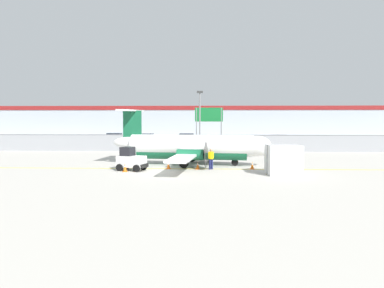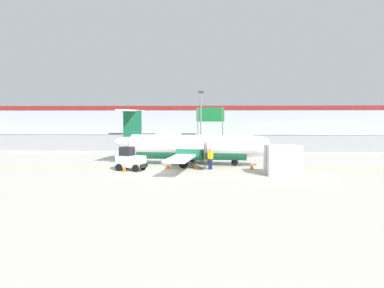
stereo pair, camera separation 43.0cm
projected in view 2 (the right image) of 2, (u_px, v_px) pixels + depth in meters
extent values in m
plane|color=#BCB7AD|center=(170.00, 172.00, 28.85)|extent=(140.00, 140.00, 0.00)
cube|color=yellow|center=(173.00, 169.00, 30.84)|extent=(84.00, 0.20, 0.01)
cube|color=gray|center=(186.00, 143.00, 46.71)|extent=(98.00, 0.04, 2.00)
cylinder|color=slate|center=(186.00, 135.00, 46.64)|extent=(98.00, 0.10, 0.10)
cube|color=#38383A|center=(192.00, 144.00, 58.23)|extent=(98.00, 17.00, 0.12)
cube|color=#A8B2BC|center=(197.00, 122.00, 76.43)|extent=(91.00, 8.00, 6.50)
cube|color=maroon|center=(196.00, 108.00, 72.25)|extent=(91.00, 0.20, 0.80)
cylinder|color=white|center=(191.00, 145.00, 33.21)|extent=(11.03, 3.11, 1.90)
ellipsoid|color=white|center=(257.00, 146.00, 32.26)|extent=(2.70, 2.08, 1.80)
ellipsoid|color=white|center=(130.00, 142.00, 34.14)|extent=(3.17, 1.38, 1.05)
cylinder|color=#145938|center=(191.00, 151.00, 33.24)|extent=(9.88, 2.57, 1.48)
cube|color=white|center=(192.00, 152.00, 33.23)|extent=(3.38, 16.08, 0.18)
cylinder|color=#145938|center=(199.00, 149.00, 35.75)|extent=(2.29, 1.14, 0.90)
cone|color=black|center=(211.00, 150.00, 35.56)|extent=(0.50, 0.49, 0.44)
cylinder|color=#262626|center=(213.00, 150.00, 35.54)|extent=(0.28, 2.09, 2.10)
cylinder|color=#145938|center=(190.00, 155.00, 30.64)|extent=(2.29, 1.14, 0.90)
cone|color=black|center=(204.00, 155.00, 30.45)|extent=(0.50, 0.49, 0.44)
cylinder|color=#262626|center=(205.00, 155.00, 30.42)|extent=(0.28, 2.09, 2.10)
cube|color=#145938|center=(132.00, 128.00, 34.00)|extent=(1.71, 0.37, 3.10)
cube|color=white|center=(131.00, 111.00, 33.91)|extent=(1.63, 4.89, 0.14)
cylinder|color=#59595B|center=(235.00, 157.00, 32.64)|extent=(0.15, 0.15, 0.97)
cylinder|color=black|center=(235.00, 162.00, 32.67)|extent=(0.62, 0.29, 0.60)
cylinder|color=#59595B|center=(192.00, 153.00, 35.50)|extent=(0.15, 0.15, 0.90)
cylinder|color=black|center=(192.00, 158.00, 35.53)|extent=(0.78, 0.30, 0.76)
cylinder|color=#59595B|center=(183.00, 158.00, 31.15)|extent=(0.15, 0.15, 0.90)
cylinder|color=black|center=(183.00, 164.00, 31.18)|extent=(0.78, 0.30, 0.76)
cube|color=silver|center=(131.00, 161.00, 29.81)|extent=(2.43, 1.70, 0.90)
cube|color=black|center=(127.00, 151.00, 29.87)|extent=(1.15, 1.22, 0.70)
cube|color=black|center=(144.00, 166.00, 29.43)|extent=(0.48, 1.10, 0.30)
cylinder|color=black|center=(143.00, 166.00, 30.14)|extent=(0.59, 0.34, 0.56)
cylinder|color=black|center=(136.00, 168.00, 29.02)|extent=(0.59, 0.34, 0.56)
cylinder|color=black|center=(127.00, 166.00, 30.66)|extent=(0.59, 0.34, 0.56)
cylinder|color=black|center=(119.00, 167.00, 29.54)|extent=(0.59, 0.34, 0.56)
cylinder|color=#191E4C|center=(209.00, 164.00, 30.39)|extent=(0.22, 0.22, 0.85)
cylinder|color=#191E4C|center=(211.00, 164.00, 30.49)|extent=(0.22, 0.22, 0.85)
cylinder|color=yellow|center=(210.00, 155.00, 30.39)|extent=(0.47, 0.47, 0.60)
cylinder|color=yellow|center=(208.00, 155.00, 30.28)|extent=(0.14, 0.14, 0.55)
cylinder|color=yellow|center=(213.00, 155.00, 30.50)|extent=(0.14, 0.14, 0.55)
sphere|color=tan|center=(210.00, 150.00, 30.36)|extent=(0.22, 0.22, 0.22)
cube|color=silver|center=(282.00, 160.00, 27.53)|extent=(2.53, 2.15, 2.20)
cube|color=#333338|center=(282.00, 160.00, 27.53)|extent=(2.44, 0.24, 2.20)
cube|color=orange|center=(252.00, 169.00, 30.55)|extent=(0.36, 0.36, 0.04)
cone|color=orange|center=(252.00, 165.00, 30.52)|extent=(0.28, 0.28, 0.60)
cylinder|color=white|center=(252.00, 164.00, 30.52)|extent=(0.17, 0.17, 0.08)
cube|color=orange|center=(124.00, 171.00, 29.20)|extent=(0.36, 0.36, 0.04)
cone|color=orange|center=(124.00, 167.00, 29.18)|extent=(0.28, 0.28, 0.60)
cylinder|color=white|center=(124.00, 166.00, 29.18)|extent=(0.17, 0.17, 0.08)
cube|color=orange|center=(168.00, 169.00, 30.79)|extent=(0.36, 0.36, 0.04)
cone|color=orange|center=(168.00, 165.00, 30.77)|extent=(0.28, 0.28, 0.60)
cylinder|color=white|center=(168.00, 164.00, 30.77)|extent=(0.17, 0.17, 0.08)
cube|color=orange|center=(197.00, 169.00, 30.48)|extent=(0.36, 0.36, 0.04)
cone|color=orange|center=(197.00, 165.00, 30.46)|extent=(0.28, 0.28, 0.60)
cylinder|color=white|center=(197.00, 164.00, 30.45)|extent=(0.17, 0.17, 0.08)
cube|color=slate|center=(116.00, 139.00, 61.36)|extent=(4.28, 1.91, 0.80)
cube|color=#262D38|center=(117.00, 135.00, 61.29)|extent=(2.28, 1.67, 0.56)
cylinder|color=black|center=(106.00, 141.00, 60.63)|extent=(0.61, 0.23, 0.60)
cylinder|color=black|center=(109.00, 140.00, 62.42)|extent=(0.61, 0.23, 0.60)
cylinder|color=black|center=(123.00, 141.00, 60.34)|extent=(0.61, 0.23, 0.60)
cylinder|color=black|center=(126.00, 140.00, 62.12)|extent=(0.61, 0.23, 0.60)
cube|color=silver|center=(147.00, 139.00, 59.53)|extent=(4.31, 1.98, 0.80)
cube|color=#262D38|center=(148.00, 135.00, 59.47)|extent=(2.30, 1.71, 0.56)
cylinder|color=black|center=(137.00, 142.00, 58.84)|extent=(0.61, 0.24, 0.60)
cylinder|color=black|center=(140.00, 141.00, 60.62)|extent=(0.61, 0.24, 0.60)
cylinder|color=black|center=(154.00, 142.00, 58.49)|extent=(0.61, 0.24, 0.60)
cylinder|color=black|center=(157.00, 141.00, 60.28)|extent=(0.61, 0.24, 0.60)
cube|color=navy|center=(188.00, 139.00, 59.80)|extent=(4.22, 1.74, 0.80)
cube|color=#262D38|center=(189.00, 135.00, 59.74)|extent=(2.22, 1.58, 0.56)
cylinder|color=black|center=(178.00, 142.00, 59.01)|extent=(0.60, 0.21, 0.60)
cylinder|color=black|center=(180.00, 141.00, 60.80)|extent=(0.60, 0.21, 0.60)
cylinder|color=black|center=(196.00, 142.00, 58.83)|extent=(0.60, 0.21, 0.60)
cylinder|color=black|center=(197.00, 141.00, 60.63)|extent=(0.60, 0.21, 0.60)
cube|color=red|center=(246.00, 143.00, 51.37)|extent=(4.31, 1.99, 0.80)
cube|color=#262D38|center=(248.00, 138.00, 51.32)|extent=(2.30, 1.71, 0.56)
cylinder|color=black|center=(237.00, 146.00, 50.47)|extent=(0.61, 0.24, 0.60)
cylinder|color=black|center=(235.00, 145.00, 52.27)|extent=(0.61, 0.24, 0.60)
cylinder|color=black|center=(258.00, 146.00, 50.52)|extent=(0.61, 0.24, 0.60)
cylinder|color=black|center=(255.00, 145.00, 52.31)|extent=(0.61, 0.24, 0.60)
cube|color=silver|center=(283.00, 141.00, 54.76)|extent=(4.30, 1.97, 0.80)
cube|color=#262D38|center=(282.00, 137.00, 54.71)|extent=(2.30, 1.70, 0.56)
cylinder|color=black|center=(290.00, 143.00, 55.70)|extent=(0.61, 0.24, 0.60)
cylinder|color=black|center=(294.00, 144.00, 53.90)|extent=(0.61, 0.24, 0.60)
cylinder|color=black|center=(272.00, 143.00, 55.66)|extent=(0.61, 0.24, 0.60)
cylinder|color=black|center=(275.00, 144.00, 53.87)|extent=(0.61, 0.24, 0.60)
cylinder|color=slate|center=(201.00, 124.00, 43.17)|extent=(0.16, 0.16, 7.00)
cube|color=#333333|center=(201.00, 92.00, 42.91)|extent=(0.70, 0.30, 0.24)
cylinder|color=slate|center=(198.00, 129.00, 48.40)|extent=(0.14, 0.14, 5.50)
cylinder|color=slate|center=(223.00, 129.00, 48.22)|extent=(0.14, 0.14, 5.50)
cube|color=#14662D|center=(210.00, 115.00, 48.18)|extent=(3.60, 0.10, 1.80)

